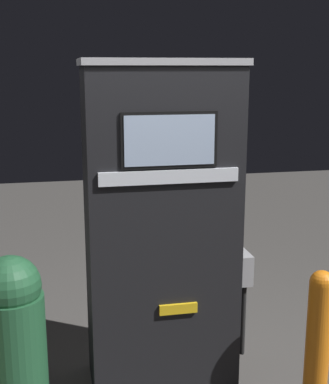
{
  "coord_description": "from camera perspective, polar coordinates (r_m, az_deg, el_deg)",
  "views": [
    {
      "loc": [
        -0.63,
        -2.9,
        2.06
      ],
      "look_at": [
        0.0,
        0.14,
        1.33
      ],
      "focal_mm": 50.0,
      "sensor_mm": 36.0,
      "label": 1
    }
  ],
  "objects": [
    {
      "name": "trash_bin",
      "position": [
        3.38,
        -15.8,
        -14.54
      ],
      "size": [
        0.38,
        0.38,
        1.01
      ],
      "color": "#1E4C2D",
      "rests_on": "ground_plane"
    },
    {
      "name": "gas_pump",
      "position": [
        3.38,
        -0.42,
        -4.06
      ],
      "size": [
        1.02,
        0.58,
        2.11
      ],
      "color": "black",
      "rests_on": "ground_plane"
    },
    {
      "name": "safety_bollard",
      "position": [
        3.39,
        16.05,
        -15.0
      ],
      "size": [
        0.14,
        0.14,
        0.93
      ],
      "color": "orange",
      "rests_on": "ground_plane"
    }
  ]
}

